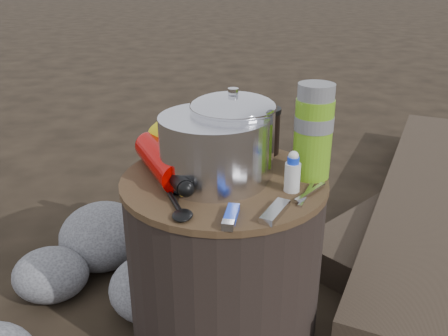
# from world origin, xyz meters

# --- Properties ---
(ground) EXTENTS (60.00, 60.00, 0.00)m
(ground) POSITION_xyz_m (0.00, 0.00, 0.00)
(ground) COLOR black
(ground) RESTS_ON ground
(stump) EXTENTS (0.49, 0.49, 0.45)m
(stump) POSITION_xyz_m (0.00, 0.00, 0.23)
(stump) COLOR black
(stump) RESTS_ON ground
(rock_ring) EXTENTS (0.49, 1.07, 0.21)m
(rock_ring) POSITION_xyz_m (-0.39, -0.15, 0.11)
(rock_ring) COLOR slate
(rock_ring) RESTS_ON ground
(log_main) EXTENTS (0.96, 1.82, 0.15)m
(log_main) POSITION_xyz_m (0.74, 0.66, 0.08)
(log_main) COLOR #31271E
(log_main) RESTS_ON ground
(log_small) EXTENTS (1.04, 1.08, 0.11)m
(log_small) POSITION_xyz_m (0.73, 0.67, 0.05)
(log_small) COLOR #31271E
(log_small) RESTS_ON ground
(foil_windscreen) EXTENTS (0.26, 0.26, 0.16)m
(foil_windscreen) POSITION_xyz_m (-0.02, -0.00, 0.53)
(foil_windscreen) COLOR silver
(foil_windscreen) RESTS_ON stump
(camping_pot) EXTENTS (0.20, 0.20, 0.20)m
(camping_pot) POSITION_xyz_m (0.02, 0.04, 0.55)
(camping_pot) COLOR silver
(camping_pot) RESTS_ON stump
(fuel_bottle) EXTENTS (0.20, 0.30, 0.07)m
(fuel_bottle) POSITION_xyz_m (-0.15, 0.01, 0.49)
(fuel_bottle) COLOR #C70200
(fuel_bottle) RESTS_ON stump
(thermos) EXTENTS (0.09, 0.09, 0.22)m
(thermos) POSITION_xyz_m (0.21, 0.03, 0.56)
(thermos) COLOR #67A41C
(thermos) RESTS_ON stump
(travel_mug) EXTENTS (0.08, 0.08, 0.12)m
(travel_mug) POSITION_xyz_m (0.10, 0.18, 0.51)
(travel_mug) COLOR black
(travel_mug) RESTS_ON stump
(stuff_sack) EXTENTS (0.16, 0.13, 0.11)m
(stuff_sack) POSITION_xyz_m (-0.13, 0.13, 0.51)
(stuff_sack) COLOR yellow
(stuff_sack) RESTS_ON stump
(food_pouch) EXTENTS (0.12, 0.06, 0.15)m
(food_pouch) POSITION_xyz_m (-0.00, 0.18, 0.53)
(food_pouch) COLOR #1D1855
(food_pouch) RESTS_ON stump
(lighter) EXTENTS (0.03, 0.09, 0.02)m
(lighter) POSITION_xyz_m (0.03, -0.19, 0.46)
(lighter) COLOR blue
(lighter) RESTS_ON stump
(multitool) EXTENTS (0.07, 0.10, 0.01)m
(multitool) POSITION_xyz_m (0.12, -0.17, 0.46)
(multitool) COLOR #B2B2B6
(multitool) RESTS_ON stump
(pot_grabber) EXTENTS (0.08, 0.12, 0.01)m
(pot_grabber) POSITION_xyz_m (0.19, -0.08, 0.46)
(pot_grabber) COLOR #B2B2B6
(pot_grabber) RESTS_ON stump
(spork) EXTENTS (0.10, 0.17, 0.01)m
(spork) POSITION_xyz_m (-0.10, -0.13, 0.46)
(spork) COLOR black
(spork) RESTS_ON stump
(squeeze_bottle) EXTENTS (0.04, 0.04, 0.08)m
(squeeze_bottle) POSITION_xyz_m (0.16, -0.06, 0.50)
(squeeze_bottle) COLOR silver
(squeeze_bottle) RESTS_ON stump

